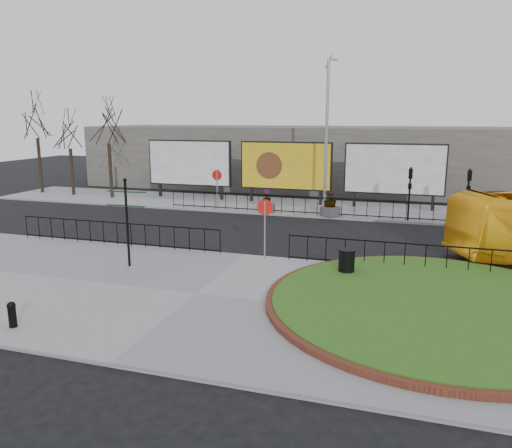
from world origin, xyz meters
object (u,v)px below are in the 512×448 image
at_px(planter_a, 267,205).
at_px(planter_b, 328,207).
at_px(billboard_mid, 286,166).
at_px(fingerpost_sign, 127,214).
at_px(lamp_post, 327,134).
at_px(litter_bin, 347,263).
at_px(bollard, 12,313).
at_px(planter_c, 332,208).

height_order(planter_a, planter_b, planter_b).
relative_size(billboard_mid, fingerpost_sign, 1.80).
height_order(fingerpost_sign, planter_a, fingerpost_sign).
xyz_separation_m(billboard_mid, planter_a, (-0.26, -3.57, -2.03)).
distance_m(lamp_post, planter_a, 5.60).
distance_m(fingerpost_sign, planter_a, 12.61).
bearing_deg(litter_bin, bollard, -138.83).
height_order(bollard, planter_b, planter_b).
bearing_deg(bollard, billboard_mid, 84.10).
distance_m(lamp_post, bollard, 21.13).
relative_size(bollard, litter_bin, 0.72).
bearing_deg(bollard, planter_c, 72.02).
distance_m(litter_bin, planter_a, 12.80).
bearing_deg(fingerpost_sign, planter_c, 66.82).
xyz_separation_m(fingerpost_sign, planter_b, (5.78, 12.33, -1.56)).
relative_size(bollard, planter_a, 0.54).
distance_m(billboard_mid, planter_b, 5.37).
bearing_deg(planter_a, lamp_post, 26.10).
bearing_deg(billboard_mid, litter_bin, -67.85).
relative_size(bollard, planter_c, 0.50).
distance_m(bollard, litter_bin, 10.99).
height_order(bollard, planter_c, planter_c).
relative_size(planter_b, planter_c, 1.00).
relative_size(fingerpost_sign, planter_b, 2.36).
height_order(billboard_mid, planter_c, billboard_mid).
bearing_deg(lamp_post, planter_c, -66.59).
bearing_deg(lamp_post, bollard, -104.78).
distance_m(litter_bin, planter_b, 11.44).
bearing_deg(planter_c, litter_bin, -78.36).
distance_m(billboard_mid, planter_c, 5.51).
xyz_separation_m(billboard_mid, fingerpost_sign, (-2.28, -15.91, -0.40)).
bearing_deg(lamp_post, planter_a, -153.90).
bearing_deg(litter_bin, planter_a, 119.27).
xyz_separation_m(planter_a, planter_c, (3.96, 0.00, 0.04)).
bearing_deg(lamp_post, planter_b, -72.88).
relative_size(lamp_post, fingerpost_sign, 2.67).
relative_size(lamp_post, planter_a, 6.69).
height_order(fingerpost_sign, bollard, fingerpost_sign).
relative_size(litter_bin, planter_a, 0.75).
bearing_deg(planter_a, litter_bin, -60.73).
distance_m(bollard, planter_b, 19.28).
relative_size(billboard_mid, planter_c, 4.22).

